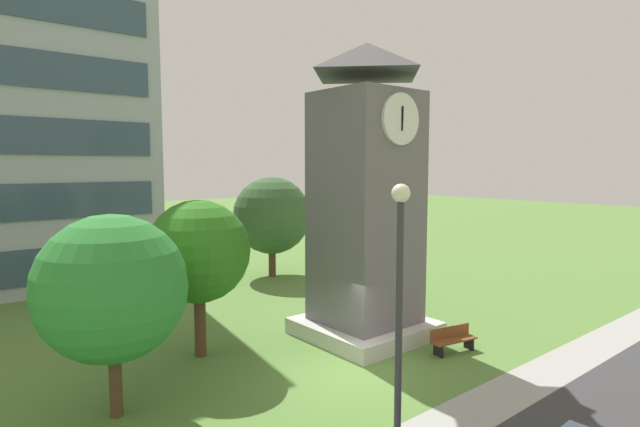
# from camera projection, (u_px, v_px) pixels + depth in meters

# --- Properties ---
(ground_plane) EXTENTS (160.00, 160.00, 0.00)m
(ground_plane) POSITION_uv_depth(u_px,v_px,m) (352.00, 373.00, 15.83)
(ground_plane) COLOR #567F38
(kerb_strip) EXTENTS (120.00, 1.60, 0.01)m
(kerb_strip) POSITION_uv_depth(u_px,v_px,m) (455.00, 421.00, 12.83)
(kerb_strip) COLOR #9E9E99
(kerb_strip) RESTS_ON ground
(clock_tower) EXTENTS (4.42, 4.42, 11.06)m
(clock_tower) POSITION_uv_depth(u_px,v_px,m) (366.00, 208.00, 18.92)
(clock_tower) COLOR slate
(clock_tower) RESTS_ON ground
(park_bench) EXTENTS (1.86, 0.80, 0.88)m
(park_bench) POSITION_uv_depth(u_px,v_px,m) (453.00, 339.00, 17.59)
(park_bench) COLOR brown
(park_bench) RESTS_ON ground
(street_lamp) EXTENTS (0.36, 0.36, 6.21)m
(street_lamp) POSITION_uv_depth(u_px,v_px,m) (399.00, 308.00, 9.62)
(street_lamp) COLOR #333338
(street_lamp) RESTS_ON ground
(tree_streetside) EXTENTS (4.55, 4.55, 5.91)m
(tree_streetside) POSITION_uv_depth(u_px,v_px,m) (272.00, 216.00, 29.49)
(tree_streetside) COLOR #513823
(tree_streetside) RESTS_ON ground
(tree_by_building) EXTENTS (3.50, 3.50, 5.41)m
(tree_by_building) POSITION_uv_depth(u_px,v_px,m) (199.00, 252.00, 16.94)
(tree_by_building) COLOR #513823
(tree_by_building) RESTS_ON ground
(tree_near_tower) EXTENTS (3.83, 3.83, 5.33)m
(tree_near_tower) POSITION_uv_depth(u_px,v_px,m) (112.00, 288.00, 12.81)
(tree_near_tower) COLOR #513823
(tree_near_tower) RESTS_ON ground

